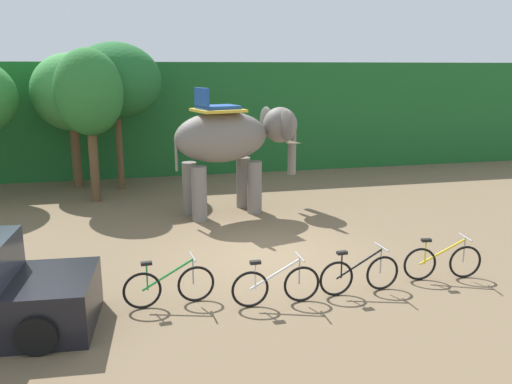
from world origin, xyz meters
TOP-DOWN VIEW (x-y plane):
  - ground_plane at (0.00, 0.00)m, footprint 80.00×80.00m
  - foliage_hedge at (0.00, 12.77)m, footprint 36.00×6.00m
  - tree_center_left at (-5.10, 8.62)m, footprint 2.78×2.78m
  - tree_far_right at (-4.30, 6.23)m, footprint 2.16×2.16m
  - tree_center at (-3.51, 7.92)m, footprint 3.19×3.19m
  - elephant at (-0.13, 3.87)m, footprint 4.24×2.53m
  - bike_green at (-2.48, -2.20)m, footprint 1.71×0.52m
  - bike_white at (-0.53, -2.63)m, footprint 1.71×0.52m
  - bike_black at (1.20, -2.50)m, footprint 1.71×0.52m
  - bike_yellow at (3.18, -2.26)m, footprint 1.71×0.52m

SIDE VIEW (x-z plane):
  - ground_plane at x=0.00m, z-range 0.00..0.00m
  - bike_green at x=-2.48m, z-range -0.07..0.85m
  - bike_white at x=-0.53m, z-range -0.07..0.85m
  - bike_black at x=1.20m, z-range -0.07..0.85m
  - bike_yellow at x=3.18m, z-range -0.07..0.85m
  - elephant at x=-0.13m, z-range 0.31..4.09m
  - foliage_hedge at x=0.00m, z-range 0.00..4.56m
  - tree_center_left at x=-5.10m, z-range 1.03..5.89m
  - tree_far_right at x=-4.30m, z-range 1.06..6.02m
  - tree_center at x=-3.51m, z-range 1.27..6.49m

